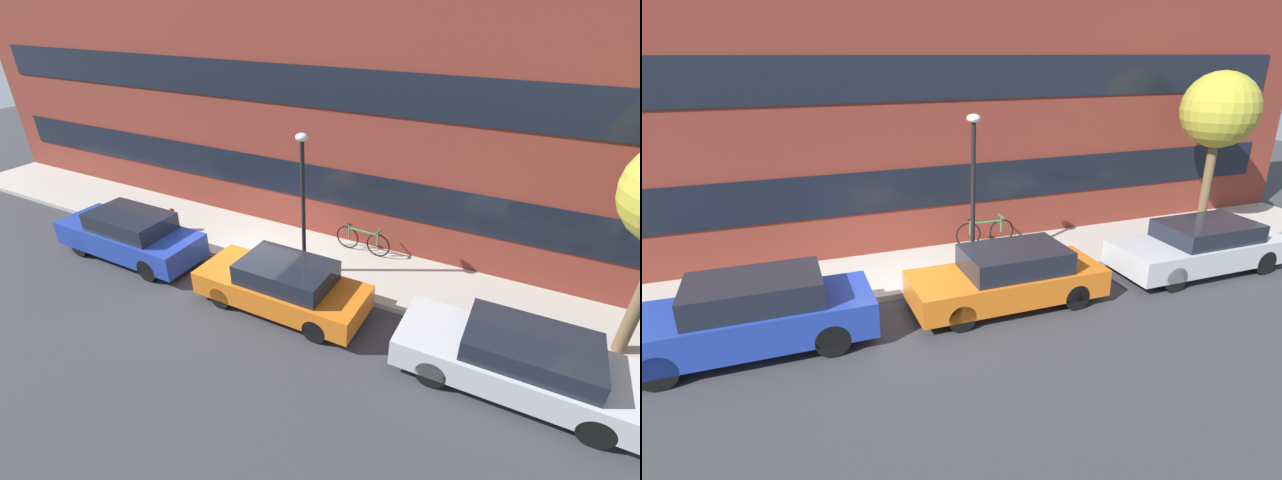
{
  "view_description": "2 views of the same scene",
  "coord_description": "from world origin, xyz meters",
  "views": [
    {
      "loc": [
        6.81,
        -8.24,
        6.75
      ],
      "look_at": [
        2.26,
        0.45,
        1.25
      ],
      "focal_mm": 24.0,
      "sensor_mm": 36.0,
      "label": 1
    },
    {
      "loc": [
        -2.44,
        -10.03,
        5.27
      ],
      "look_at": [
        1.42,
        0.32,
        1.12
      ],
      "focal_mm": 28.0,
      "sensor_mm": 36.0,
      "label": 2
    }
  ],
  "objects": [
    {
      "name": "fire_hydrant",
      "position": [
        -3.24,
        0.58,
        0.53
      ],
      "size": [
        0.49,
        0.27,
        0.77
      ],
      "color": "red",
      "rests_on": "sidewalk_strip"
    },
    {
      "name": "lamp_post",
      "position": [
        1.75,
        0.48,
        2.59
      ],
      "size": [
        0.32,
        0.32,
        3.87
      ],
      "color": "black",
      "rests_on": "sidewalk_strip"
    },
    {
      "name": "parked_car_blue",
      "position": [
        -3.27,
        -1.05,
        0.73
      ],
      "size": [
        4.57,
        1.61,
        1.46
      ],
      "rotation": [
        0.0,
        0.0,
        3.14
      ],
      "color": "#1E3899",
      "rests_on": "ground_plane"
    },
    {
      "name": "sidewalk_strip",
      "position": [
        0.0,
        1.31,
        0.07
      ],
      "size": [
        28.0,
        2.62,
        0.15
      ],
      "color": "#A8A399",
      "rests_on": "ground_plane"
    },
    {
      "name": "street_tree",
      "position": [
        9.31,
        0.87,
        3.74
      ],
      "size": [
        2.11,
        2.11,
        4.7
      ],
      "color": "brown",
      "rests_on": "sidewalk_strip"
    },
    {
      "name": "parked_car_orange",
      "position": [
        2.0,
        -1.05,
        0.66
      ],
      "size": [
        4.29,
        1.63,
        1.32
      ],
      "rotation": [
        0.0,
        0.0,
        3.14
      ],
      "color": "#D16619",
      "rests_on": "ground_plane"
    },
    {
      "name": "ground_plane",
      "position": [
        0.0,
        0.0,
        0.0
      ],
      "size": [
        56.0,
        56.0,
        0.0
      ],
      "primitive_type": "plane",
      "color": "#333338"
    },
    {
      "name": "bicycle",
      "position": [
        2.8,
        2.15,
        0.56
      ],
      "size": [
        1.73,
        0.44,
        0.83
      ],
      "rotation": [
        0.0,
        0.0,
        -0.04
      ],
      "color": "black",
      "rests_on": "sidewalk_strip"
    },
    {
      "name": "parked_car_silver",
      "position": [
        7.4,
        -1.05,
        0.65
      ],
      "size": [
        4.6,
        1.73,
        1.28
      ],
      "rotation": [
        0.0,
        0.0,
        3.14
      ],
      "color": "#B2B5BA",
      "rests_on": "ground_plane"
    },
    {
      "name": "rowhouse_facade",
      "position": [
        0.0,
        3.06,
        4.26
      ],
      "size": [
        28.0,
        1.02,
        8.51
      ],
      "color": "maroon",
      "rests_on": "ground_plane"
    }
  ]
}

